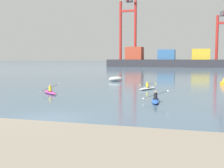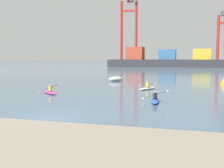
{
  "view_description": "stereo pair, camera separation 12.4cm",
  "coord_description": "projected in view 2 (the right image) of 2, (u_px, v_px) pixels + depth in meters",
  "views": [
    {
      "loc": [
        7.87,
        -14.79,
        3.61
      ],
      "look_at": [
        -0.73,
        16.67,
        0.6
      ],
      "focal_mm": 44.67,
      "sensor_mm": 36.0,
      "label": 1
    },
    {
      "loc": [
        7.99,
        -14.75,
        3.61
      ],
      "look_at": [
        -0.73,
        16.67,
        0.6
      ],
      "focal_mm": 44.67,
      "sensor_mm": 36.0,
      "label": 2
    }
  ],
  "objects": [
    {
      "name": "channel_buoy",
      "position": [
        224.0,
        83.0,
        37.42
      ],
      "size": [
        0.9,
        0.9,
        1.0
      ],
      "color": "orange",
      "rests_on": "ground"
    },
    {
      "name": "container_barge",
      "position": [
        167.0,
        60.0,
        116.42
      ],
      "size": [
        49.25,
        10.69,
        8.43
      ],
      "color": "#28282D",
      "rests_on": "ground"
    },
    {
      "name": "kayak_white",
      "position": [
        148.0,
        88.0,
        32.37
      ],
      "size": [
        2.08,
        3.34,
        0.95
      ],
      "color": "silver",
      "rests_on": "ground"
    },
    {
      "name": "gantry_crane_west",
      "position": [
        128.0,
        23.0,
        125.09
      ],
      "size": [
        8.0,
        19.04,
        40.15
      ],
      "color": "maroon",
      "rests_on": "ground"
    },
    {
      "name": "capsized_dinghy",
      "position": [
        116.0,
        79.0,
        44.24
      ],
      "size": [
        2.49,
        2.71,
        0.76
      ],
      "color": "beige",
      "rests_on": "ground"
    },
    {
      "name": "ground_plane",
      "position": [
        49.0,
        119.0,
        16.61
      ],
      "size": [
        800.0,
        800.0,
        0.0
      ],
      "primitive_type": "plane",
      "color": "#425B70"
    },
    {
      "name": "kayak_magenta",
      "position": [
        50.0,
        92.0,
        28.51
      ],
      "size": [
        2.86,
        2.8,
        1.04
      ],
      "color": "#C13384",
      "rests_on": "ground"
    },
    {
      "name": "kayak_blue",
      "position": [
        155.0,
        100.0,
        23.05
      ],
      "size": [
        2.19,
        3.45,
        1.03
      ],
      "color": "#2856B2",
      "rests_on": "ground"
    }
  ]
}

